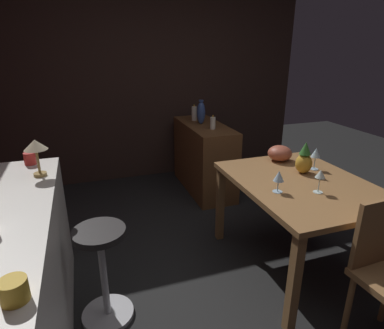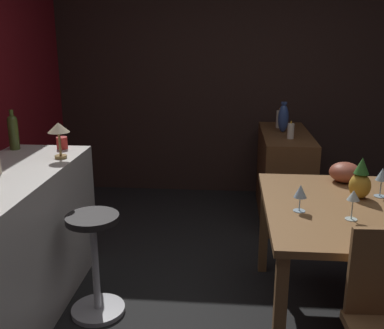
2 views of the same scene
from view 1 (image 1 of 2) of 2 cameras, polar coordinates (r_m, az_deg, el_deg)
name	(u,v)px [view 1 (image 1 of 2)]	position (r m, az deg, el deg)	size (l,w,h in m)	color
ground_plane	(248,292)	(2.58, 9.84, -21.24)	(9.00, 9.00, 0.00)	black
wall_side_right	(137,78)	(4.29, -9.63, 14.67)	(0.10, 4.40, 2.60)	#33231E
dining_table	(301,192)	(2.59, 18.57, -4.59)	(1.20, 0.93, 0.74)	olive
sideboard_cabinet	(204,157)	(3.96, 2.11, 1.25)	(1.10, 0.44, 0.82)	brown
bar_stool	(103,272)	(2.22, -15.28, -17.77)	(0.34, 0.34, 0.66)	#262323
wine_glass_left	(316,153)	(2.80, 20.91, 1.83)	(0.08, 0.08, 0.18)	silver
wine_glass_right	(320,175)	(2.36, 21.59, -1.74)	(0.07, 0.07, 0.17)	silver
wine_glass_center	(279,177)	(2.29, 14.99, -2.10)	(0.07, 0.07, 0.16)	silver
pineapple_centerpiece	(304,160)	(2.70, 19.08, 0.77)	(0.13, 0.13, 0.25)	gold
fruit_bowl	(280,153)	(2.94, 15.16, 1.93)	(0.21, 0.21, 0.13)	#9E4C38
cup_red	(30,158)	(2.56, -26.57, 0.96)	(0.11, 0.08, 0.09)	red
cup_mustard	(14,290)	(1.28, -28.77, -18.75)	(0.13, 0.09, 0.08)	gold
counter_lamp	(36,148)	(2.26, -25.74, 2.66)	(0.14, 0.14, 0.24)	#A58447
pillar_candle_tall	(194,113)	(4.04, 0.37, 8.94)	(0.06, 0.06, 0.19)	white
pillar_candle_short	(213,123)	(3.62, 3.67, 7.27)	(0.06, 0.06, 0.16)	white
vase_ceramic_blue	(201,113)	(3.84, 1.60, 9.08)	(0.10, 0.10, 0.28)	#334C8C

